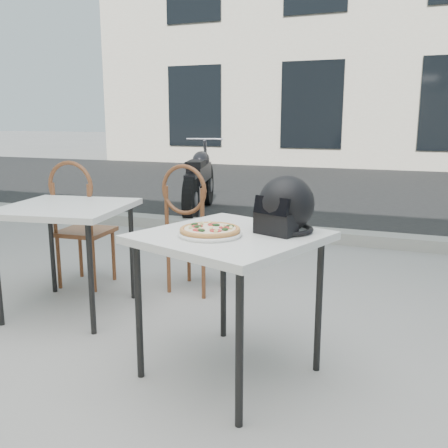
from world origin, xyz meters
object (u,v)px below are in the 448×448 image
(plate, at_px, (210,234))
(cafe_chair_side, at_px, (79,218))
(motorcycle, at_px, (200,181))
(cafe_table_main, at_px, (230,247))
(cafe_table_side, at_px, (66,215))
(pizza, at_px, (210,229))
(helmet, at_px, (285,207))
(cafe_chair_main, at_px, (191,222))

(plate, distance_m, cafe_chair_side, 1.71)
(cafe_chair_side, height_order, motorcycle, motorcycle)
(cafe_table_main, relative_size, cafe_table_side, 1.13)
(cafe_chair_side, xyz_separation_m, motorcycle, (-0.38, 3.06, -0.10))
(cafe_table_main, bearing_deg, plate, -132.71)
(pizza, height_order, helmet, helmet)
(plate, height_order, motorcycle, motorcycle)
(helmet, relative_size, cafe_chair_main, 0.37)
(cafe_table_side, xyz_separation_m, motorcycle, (-0.61, 3.49, -0.21))
(cafe_table_main, distance_m, helmet, 0.32)
(helmet, distance_m, cafe_chair_main, 1.32)
(helmet, relative_size, motorcycle, 0.18)
(cafe_table_side, bearing_deg, helmet, -10.45)
(cafe_table_main, height_order, cafe_chair_main, cafe_chair_main)
(plate, bearing_deg, helmet, 34.03)
(cafe_chair_side, distance_m, motorcycle, 3.08)
(cafe_chair_side, relative_size, motorcycle, 0.49)
(helmet, height_order, motorcycle, helmet)
(cafe_table_main, height_order, cafe_table_side, cafe_table_main)
(pizza, height_order, cafe_chair_main, cafe_chair_main)
(cafe_chair_side, bearing_deg, cafe_table_main, 146.25)
(plate, xyz_separation_m, cafe_table_side, (-1.20, 0.48, -0.08))
(plate, relative_size, cafe_chair_main, 0.41)
(cafe_table_main, relative_size, helmet, 2.76)
(cafe_chair_main, bearing_deg, cafe_table_side, 51.69)
(plate, xyz_separation_m, cafe_chair_main, (-0.61, 1.10, -0.20))
(plate, distance_m, helmet, 0.38)
(cafe_chair_main, distance_m, cafe_chair_side, 0.84)
(plate, bearing_deg, cafe_chair_main, 119.18)
(cafe_table_main, xyz_separation_m, cafe_table_side, (-1.27, 0.40, -0.01))
(plate, bearing_deg, pizza, 87.64)
(helmet, relative_size, cafe_table_side, 0.41)
(pizza, xyz_separation_m, helmet, (0.30, 0.20, 0.09))
(pizza, bearing_deg, cafe_table_main, 47.21)
(pizza, distance_m, motorcycle, 4.37)
(cafe_chair_main, xyz_separation_m, cafe_chair_side, (-0.82, -0.19, 0.01))
(helmet, height_order, cafe_chair_main, helmet)
(cafe_chair_main, distance_m, cafe_table_side, 0.86)
(cafe_table_side, relative_size, motorcycle, 0.44)
(cafe_table_side, relative_size, cafe_chair_side, 0.89)
(pizza, relative_size, motorcycle, 0.18)
(cafe_chair_main, xyz_separation_m, motorcycle, (-1.20, 2.87, -0.09))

